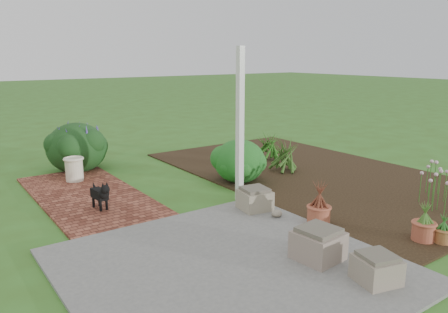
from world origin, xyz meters
TOP-DOWN VIEW (x-y plane):
  - ground at (0.00, 0.00)m, footprint 80.00×80.00m
  - concrete_patio at (-1.25, -1.75)m, footprint 3.50×3.50m
  - brick_path at (-1.70, 1.75)m, footprint 1.60×3.50m
  - garden_bed at (2.50, 0.50)m, footprint 4.00×7.00m
  - veranda_post at (0.30, 0.10)m, footprint 0.10×0.10m
  - stone_trough_near at (-0.22, -2.93)m, footprint 0.49×0.49m
  - stone_trough_mid at (-0.32, -2.21)m, footprint 0.53×0.53m
  - stone_trough_far at (0.16, -0.48)m, footprint 0.50×0.50m
  - black_dog at (-1.77, 0.88)m, footprint 0.19×0.49m
  - cream_ceramic_urn at (-1.62, 2.71)m, footprint 0.38×0.38m
  - evergreen_shrub at (0.92, 0.91)m, footprint 1.14×1.14m
  - agapanthus_clump_back at (2.13, 0.96)m, footprint 1.13×1.13m
  - agapanthus_clump_front at (2.53, 1.95)m, footprint 0.98×0.98m
  - pink_flower_patch at (2.73, -1.96)m, footprint 1.15×1.15m
  - terracotta_pot_bronze at (0.52, -1.45)m, footprint 0.36×0.36m
  - terracotta_pot_small_left at (1.33, -2.80)m, footprint 0.27×0.27m
  - terracotta_pot_small_right at (1.20, -2.62)m, footprint 0.32×0.32m
  - purple_flowering_bush at (-1.30, 3.56)m, footprint 1.41×1.41m

SIDE VIEW (x-z plane):
  - ground at x=0.00m, z-range 0.00..0.00m
  - garden_bed at x=2.50m, z-range 0.00..0.03m
  - concrete_patio at x=-1.25m, z-range 0.00..0.04m
  - brick_path at x=-1.70m, z-range 0.00..0.04m
  - terracotta_pot_small_left at x=1.33m, z-range 0.03..0.21m
  - terracotta_pot_small_right at x=1.20m, z-range 0.03..0.27m
  - terracotta_pot_bronze at x=0.52m, z-range 0.03..0.29m
  - stone_trough_near at x=-0.22m, z-range 0.04..0.31m
  - stone_trough_far at x=0.16m, z-range 0.04..0.33m
  - stone_trough_mid at x=-0.32m, z-range 0.04..0.37m
  - cream_ceramic_urn at x=-1.62m, z-range 0.04..0.47m
  - black_dog at x=-1.77m, z-range 0.08..0.50m
  - pink_flower_patch at x=2.73m, z-range 0.03..0.72m
  - agapanthus_clump_front at x=2.53m, z-range 0.03..0.76m
  - agapanthus_clump_back at x=2.13m, z-range 0.03..0.81m
  - evergreen_shrub at x=0.92m, z-range 0.03..0.85m
  - purple_flowering_bush at x=-1.30m, z-range 0.00..1.04m
  - veranda_post at x=0.30m, z-range 0.00..2.50m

